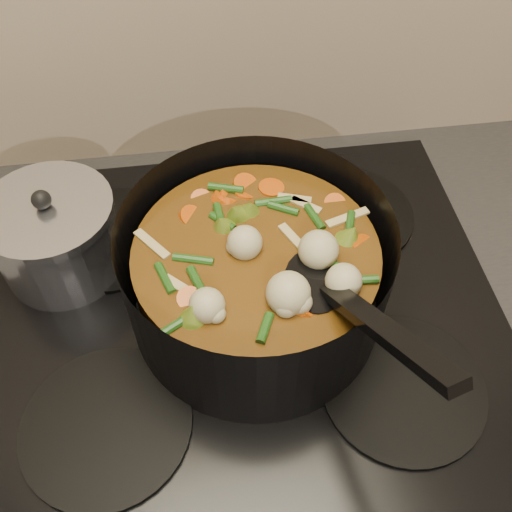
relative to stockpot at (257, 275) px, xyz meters
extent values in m
cube|color=brown|center=(-0.02, 0.01, -0.57)|extent=(2.60, 0.60, 0.86)
cube|color=black|center=(-0.02, 0.01, -0.11)|extent=(2.64, 0.64, 0.05)
cube|color=black|center=(-0.02, 0.01, -0.08)|extent=(0.62, 0.54, 0.02)
cylinder|color=black|center=(-0.18, -0.12, -0.06)|extent=(0.18, 0.18, 0.01)
cylinder|color=black|center=(0.14, -0.12, -0.06)|extent=(0.18, 0.18, 0.01)
cylinder|color=black|center=(-0.18, 0.14, -0.06)|extent=(0.18, 0.18, 0.01)
cylinder|color=black|center=(0.14, 0.14, -0.06)|extent=(0.18, 0.18, 0.01)
cylinder|color=black|center=(0.00, 0.00, 0.00)|extent=(0.32, 0.32, 0.15)
cylinder|color=black|center=(0.00, 0.00, -0.06)|extent=(0.29, 0.29, 0.01)
cylinder|color=#5D3D10|center=(0.00, 0.00, -0.01)|extent=(0.27, 0.27, 0.10)
cylinder|color=#E4570A|center=(0.04, 0.00, 0.04)|extent=(0.03, 0.03, 0.03)
cylinder|color=#E4570A|center=(0.04, 0.05, 0.04)|extent=(0.04, 0.04, 0.03)
cylinder|color=#E4570A|center=(-0.02, 0.10, 0.04)|extent=(0.04, 0.04, 0.03)
cylinder|color=#E4570A|center=(-0.05, 0.02, 0.04)|extent=(0.03, 0.04, 0.03)
cylinder|color=#E4570A|center=(-0.08, -0.04, 0.04)|extent=(0.04, 0.04, 0.03)
cylinder|color=#E4570A|center=(-0.01, -0.04, 0.04)|extent=(0.04, 0.04, 0.03)
cylinder|color=#E4570A|center=(0.04, -0.06, 0.04)|extent=(0.04, 0.04, 0.03)
cylinder|color=#E4570A|center=(0.10, 0.00, 0.04)|extent=(0.04, 0.03, 0.03)
cylinder|color=#E4570A|center=(0.03, 0.04, 0.04)|extent=(0.04, 0.04, 0.03)
cylinder|color=#E4570A|center=(-0.02, 0.08, 0.04)|extent=(0.04, 0.04, 0.03)
cylinder|color=#E4570A|center=(-0.03, 0.02, 0.04)|extent=(0.03, 0.03, 0.03)
cylinder|color=#E4570A|center=(-0.06, -0.03, 0.04)|extent=(0.04, 0.04, 0.03)
sphere|color=#C6BD8B|center=(0.06, 0.00, 0.05)|extent=(0.04, 0.04, 0.04)
sphere|color=#C6BD8B|center=(0.00, 0.06, 0.05)|extent=(0.04, 0.04, 0.04)
sphere|color=#C6BD8B|center=(-0.06, -0.01, 0.05)|extent=(0.04, 0.04, 0.04)
sphere|color=#C6BD8B|center=(0.01, -0.06, 0.05)|extent=(0.04, 0.04, 0.04)
sphere|color=#C6BD8B|center=(0.06, 0.01, 0.05)|extent=(0.04, 0.04, 0.04)
cone|color=olive|center=(0.01, -0.08, 0.05)|extent=(0.04, 0.04, 0.03)
cone|color=olive|center=(0.08, 0.02, 0.05)|extent=(0.04, 0.04, 0.03)
cone|color=olive|center=(-0.02, 0.08, 0.05)|extent=(0.04, 0.04, 0.03)
cone|color=olive|center=(-0.08, -0.03, 0.05)|extent=(0.04, 0.04, 0.03)
cone|color=olive|center=(0.03, -0.08, 0.05)|extent=(0.04, 0.04, 0.03)
cylinder|color=#1F4F17|center=(0.03, 0.03, 0.05)|extent=(0.01, 0.04, 0.01)
cylinder|color=#1F4F17|center=(-0.01, 0.10, 0.05)|extent=(0.04, 0.03, 0.01)
cylinder|color=#1F4F17|center=(-0.06, 0.05, 0.05)|extent=(0.04, 0.02, 0.01)
cylinder|color=#1F4F17|center=(-0.06, -0.01, 0.05)|extent=(0.03, 0.04, 0.01)
cylinder|color=#1F4F17|center=(-0.03, -0.04, 0.05)|extent=(0.03, 0.04, 0.01)
cylinder|color=#1F4F17|center=(0.02, -0.10, 0.05)|extent=(0.04, 0.02, 0.01)
cylinder|color=#1F4F17|center=(0.07, -0.04, 0.05)|extent=(0.04, 0.03, 0.01)
cylinder|color=#1F4F17|center=(0.06, 0.02, 0.05)|extent=(0.01, 0.04, 0.01)
cylinder|color=#1F4F17|center=(0.02, 0.04, 0.05)|extent=(0.04, 0.03, 0.01)
cylinder|color=#1F4F17|center=(-0.03, 0.10, 0.05)|extent=(0.04, 0.02, 0.01)
cylinder|color=#1F4F17|center=(-0.08, 0.03, 0.05)|extent=(0.02, 0.04, 0.01)
cylinder|color=#1F4F17|center=(-0.06, -0.02, 0.05)|extent=(0.03, 0.04, 0.01)
cylinder|color=#1F4F17|center=(-0.02, -0.04, 0.05)|extent=(0.04, 0.02, 0.01)
cylinder|color=#1F4F17|center=(0.04, -0.09, 0.05)|extent=(0.04, 0.03, 0.01)
cube|color=tan|center=(-0.07, 0.02, 0.05)|extent=(0.04, 0.01, 0.00)
cube|color=tan|center=(-0.03, -0.06, 0.05)|extent=(0.02, 0.04, 0.00)
cube|color=tan|center=(0.06, -0.04, 0.05)|extent=(0.04, 0.03, 0.00)
cube|color=tan|center=(0.05, 0.05, 0.05)|extent=(0.04, 0.04, 0.00)
cube|color=tan|center=(-0.04, 0.06, 0.05)|extent=(0.03, 0.04, 0.00)
cube|color=tan|center=(-0.06, -0.03, 0.05)|extent=(0.04, 0.02, 0.00)
ellipsoid|color=black|center=(0.05, -0.05, 0.04)|extent=(0.07, 0.09, 0.01)
cube|color=black|center=(0.09, -0.14, 0.09)|extent=(0.07, 0.17, 0.11)
cylinder|color=silver|center=(-0.23, 0.10, -0.02)|extent=(0.15, 0.15, 0.09)
cylinder|color=silver|center=(-0.23, 0.10, 0.03)|extent=(0.16, 0.16, 0.01)
sphere|color=black|center=(-0.23, 0.10, 0.05)|extent=(0.02, 0.02, 0.02)
camera|label=1|loc=(-0.05, -0.38, 0.51)|focal=40.00mm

